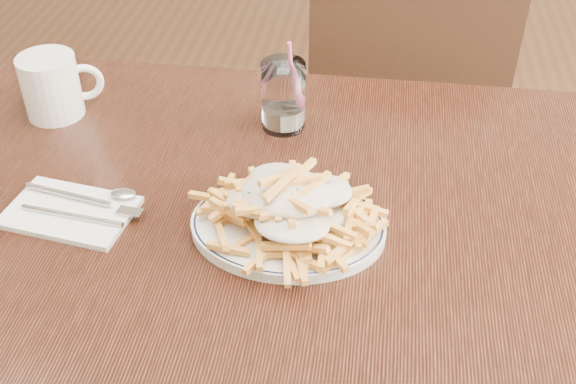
# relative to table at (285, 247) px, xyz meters

# --- Properties ---
(table) EXTENTS (1.20, 0.80, 0.75)m
(table) POSITION_rel_table_xyz_m (0.00, 0.00, 0.00)
(table) COLOR black
(table) RESTS_ON ground
(chair_far) EXTENTS (0.44, 0.44, 0.94)m
(chair_far) POSITION_rel_table_xyz_m (0.18, 0.72, -0.14)
(chair_far) COLOR black
(chair_far) RESTS_ON ground
(fries_plate) EXTENTS (0.30, 0.26, 0.02)m
(fries_plate) POSITION_rel_table_xyz_m (0.01, -0.05, 0.09)
(fries_plate) COLOR white
(fries_plate) RESTS_ON table
(loaded_fries) EXTENTS (0.26, 0.21, 0.07)m
(loaded_fries) POSITION_rel_table_xyz_m (0.01, -0.05, 0.13)
(loaded_fries) COLOR gold
(loaded_fries) RESTS_ON fries_plate
(napkin) EXTENTS (0.19, 0.14, 0.01)m
(napkin) POSITION_rel_table_xyz_m (-0.30, -0.06, 0.08)
(napkin) COLOR white
(napkin) RESTS_ON table
(cutlery) EXTENTS (0.20, 0.09, 0.01)m
(cutlery) POSITION_rel_table_xyz_m (-0.30, -0.05, 0.09)
(cutlery) COLOR silver
(cutlery) RESTS_ON napkin
(water_glass) EXTENTS (0.07, 0.07, 0.16)m
(water_glass) POSITION_rel_table_xyz_m (-0.03, 0.22, 0.13)
(water_glass) COLOR white
(water_glass) RESTS_ON table
(coffee_mug) EXTENTS (0.13, 0.10, 0.11)m
(coffee_mug) POSITION_rel_table_xyz_m (-0.42, 0.20, 0.13)
(coffee_mug) COLOR white
(coffee_mug) RESTS_ON table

